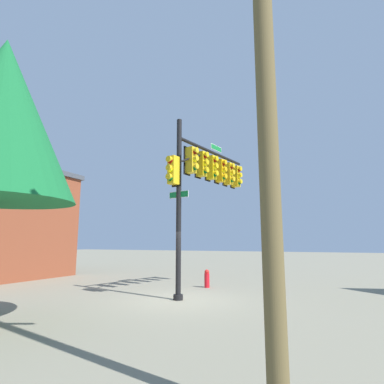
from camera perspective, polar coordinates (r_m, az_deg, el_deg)
The scene contains 4 objects.
ground_plane at distance 12.02m, azimuth -2.59°, elevation -19.36°, with size 120.00×120.00×0.00m, color gray.
signal_pole_assembly at distance 13.73m, azimuth 2.70°, elevation 3.28°, with size 5.77×1.79×7.00m.
utility_pole at distance 4.73m, azimuth 13.40°, elevation 20.95°, with size 0.83×1.70×8.66m.
fire_hydrant at distance 15.07m, azimuth 2.78°, elevation -15.72°, with size 0.33×0.24×0.83m.
Camera 1 is at (-10.59, -5.28, 2.11)m, focal length 28.79 mm.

